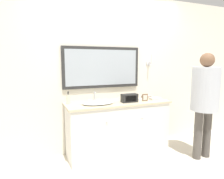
% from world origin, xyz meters
% --- Properties ---
extents(ground_plane, '(14.00, 14.00, 0.00)m').
position_xyz_m(ground_plane, '(0.00, 0.00, 0.00)').
color(ground_plane, beige).
extents(wall_back, '(8.00, 0.18, 2.55)m').
position_xyz_m(wall_back, '(-0.00, 0.58, 1.28)').
color(wall_back, silver).
rests_on(wall_back, ground_plane).
extents(vanity_counter, '(1.62, 0.55, 0.85)m').
position_xyz_m(vanity_counter, '(0.00, 0.28, 0.42)').
color(vanity_counter, silver).
rests_on(vanity_counter, ground_plane).
extents(sink_basin, '(0.48, 0.36, 0.16)m').
position_xyz_m(sink_basin, '(-0.34, 0.26, 0.86)').
color(sink_basin, white).
rests_on(sink_basin, vanity_counter).
extents(soap_bottle, '(0.05, 0.05, 0.19)m').
position_xyz_m(soap_bottle, '(-0.74, 0.41, 0.92)').
color(soap_bottle, beige).
rests_on(soap_bottle, vanity_counter).
extents(appliance_box, '(0.25, 0.11, 0.13)m').
position_xyz_m(appliance_box, '(0.15, 0.19, 0.91)').
color(appliance_box, black).
rests_on(appliance_box, vanity_counter).
extents(picture_frame, '(0.10, 0.01, 0.11)m').
position_xyz_m(picture_frame, '(0.43, 0.19, 0.90)').
color(picture_frame, brown).
rests_on(picture_frame, vanity_counter).
extents(hand_towel_near_sink, '(0.18, 0.11, 0.04)m').
position_xyz_m(hand_towel_near_sink, '(0.64, 0.22, 0.86)').
color(hand_towel_near_sink, silver).
rests_on(hand_towel_near_sink, vanity_counter).
extents(hand_towel_far_corner, '(0.16, 0.11, 0.04)m').
position_xyz_m(hand_towel_far_corner, '(0.60, 0.41, 0.87)').
color(hand_towel_far_corner, '#B7A899').
rests_on(hand_towel_far_corner, vanity_counter).
extents(metal_tray, '(0.15, 0.11, 0.01)m').
position_xyz_m(metal_tray, '(0.39, 0.34, 0.85)').
color(metal_tray, silver).
rests_on(metal_tray, vanity_counter).
extents(person, '(0.40, 0.40, 1.59)m').
position_xyz_m(person, '(1.15, -0.32, 0.98)').
color(person, '#514C47').
rests_on(person, ground_plane).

